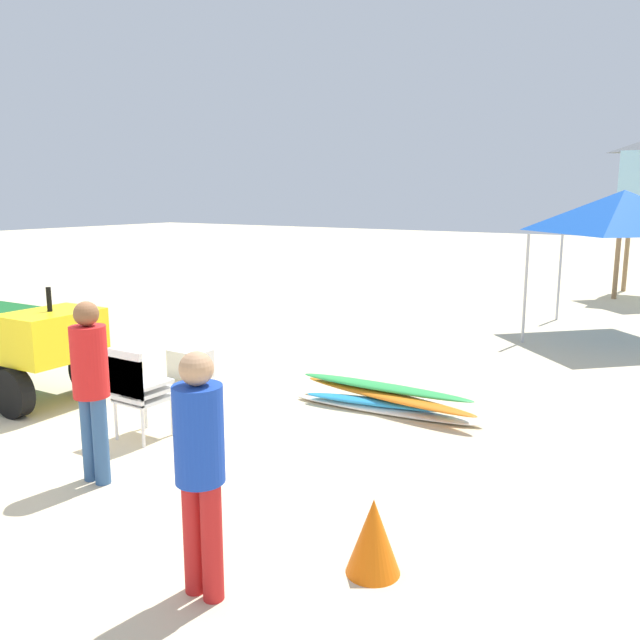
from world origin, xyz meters
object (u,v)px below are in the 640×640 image
at_px(utility_cart, 12,337).
at_px(traffic_cone_near, 373,536).
at_px(lifeguard_near_center, 91,380).
at_px(cooler_box, 190,364).
at_px(popup_canopy, 623,212).
at_px(lifeguard_near_left, 200,460).
at_px(stacked_plastic_chairs, 136,386).
at_px(surfboard_pile, 384,399).

distance_m(utility_cart, traffic_cone_near, 6.00).
distance_m(lifeguard_near_center, cooler_box, 3.54).
bearing_deg(utility_cart, cooler_box, 54.52).
distance_m(popup_canopy, traffic_cone_near, 9.29).
bearing_deg(lifeguard_near_left, traffic_cone_near, 45.53).
bearing_deg(stacked_plastic_chairs, cooler_box, 120.67).
xyz_separation_m(surfboard_pile, lifeguard_near_left, (0.70, -3.94, 0.79)).
relative_size(lifeguard_near_center, traffic_cone_near, 3.06).
bearing_deg(utility_cart, lifeguard_near_left, -20.48).
bearing_deg(surfboard_pile, popup_canopy, 74.41).
bearing_deg(lifeguard_near_center, utility_cart, 159.46).
relative_size(utility_cart, traffic_cone_near, 4.69).
bearing_deg(surfboard_pile, lifeguard_near_left, -79.93).
xyz_separation_m(utility_cart, lifeguard_near_left, (5.07, -1.89, 0.17)).
height_order(stacked_plastic_chairs, lifeguard_near_left, lifeguard_near_left).
height_order(popup_canopy, cooler_box, popup_canopy).
bearing_deg(cooler_box, stacked_plastic_chairs, -59.33).
distance_m(stacked_plastic_chairs, lifeguard_near_left, 3.02).
xyz_separation_m(stacked_plastic_chairs, popup_canopy, (3.46, 8.24, 1.70)).
xyz_separation_m(lifeguard_near_left, popup_canopy, (0.96, 9.90, 1.35)).
bearing_deg(lifeguard_near_left, utility_cart, 159.52).
bearing_deg(surfboard_pile, traffic_cone_near, -64.00).
xyz_separation_m(popup_canopy, cooler_box, (-4.70, -6.14, -2.10)).
bearing_deg(stacked_plastic_chairs, utility_cart, 174.90).
bearing_deg(lifeguard_near_left, lifeguard_near_center, 159.62).
bearing_deg(stacked_plastic_chairs, popup_canopy, 67.22).
xyz_separation_m(surfboard_pile, popup_canopy, (1.66, 5.96, 2.15)).
bearing_deg(lifeguard_near_center, stacked_plastic_chairs, 117.39).
height_order(lifeguard_near_left, lifeguard_near_center, lifeguard_near_center).
relative_size(stacked_plastic_chairs, traffic_cone_near, 1.85).
height_order(lifeguard_near_center, popup_canopy, popup_canopy).
height_order(lifeguard_near_left, popup_canopy, popup_canopy).
xyz_separation_m(surfboard_pile, traffic_cone_near, (1.52, -3.11, 0.12)).
xyz_separation_m(utility_cart, lifeguard_near_center, (3.04, -1.14, 0.19)).
distance_m(lifeguard_near_left, popup_canopy, 10.04).
bearing_deg(popup_canopy, traffic_cone_near, -90.93).
relative_size(popup_canopy, traffic_cone_near, 4.87).
relative_size(utility_cart, surfboard_pile, 1.06).
height_order(lifeguard_near_left, traffic_cone_near, lifeguard_near_left).
xyz_separation_m(lifeguard_near_center, cooler_box, (-1.71, 3.01, -0.77)).
height_order(stacked_plastic_chairs, lifeguard_near_center, lifeguard_near_center).
distance_m(stacked_plastic_chairs, popup_canopy, 9.09).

